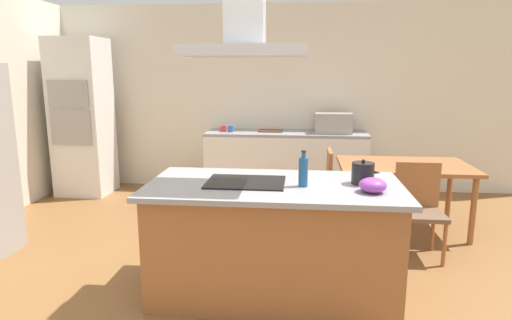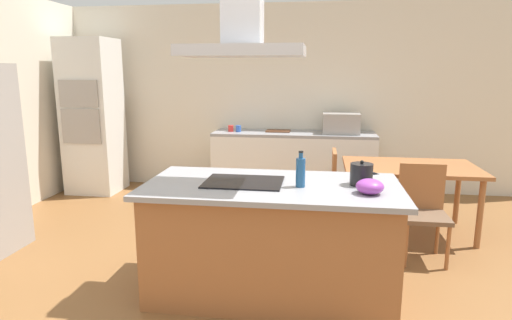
{
  "view_description": "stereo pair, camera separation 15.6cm",
  "coord_description": "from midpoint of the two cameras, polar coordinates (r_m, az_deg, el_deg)",
  "views": [
    {
      "loc": [
        0.2,
        -3.23,
        1.75
      ],
      "look_at": [
        -0.18,
        0.4,
        1.0
      ],
      "focal_mm": 30.53,
      "sensor_mm": 36.0,
      "label": 1
    },
    {
      "loc": [
        0.35,
        -3.21,
        1.75
      ],
      "look_at": [
        -0.18,
        0.4,
        1.0
      ],
      "focal_mm": 30.53,
      "sensor_mm": 36.0,
      "label": 2
    }
  ],
  "objects": [
    {
      "name": "ground",
      "position": [
        5.04,
        4.83,
        -8.74
      ],
      "size": [
        16.0,
        16.0,
        0.0
      ],
      "primitive_type": "plane",
      "color": "brown"
    },
    {
      "name": "wall_back",
      "position": [
        6.49,
        6.04,
        8.01
      ],
      "size": [
        7.2,
        0.1,
        2.7
      ],
      "primitive_type": "cube",
      "color": "beige",
      "rests_on": "ground"
    },
    {
      "name": "kitchen_island",
      "position": [
        3.48,
        3.35,
        -10.27
      ],
      "size": [
        1.95,
        0.98,
        0.9
      ],
      "color": "#995B33",
      "rests_on": "ground"
    },
    {
      "name": "cooktop",
      "position": [
        3.37,
        -0.31,
        -2.91
      ],
      "size": [
        0.6,
        0.44,
        0.01
      ],
      "primitive_type": "cube",
      "color": "black",
      "rests_on": "kitchen_island"
    },
    {
      "name": "tea_kettle",
      "position": [
        3.4,
        14.95,
        -1.83
      ],
      "size": [
        0.22,
        0.17,
        0.19
      ],
      "color": "black",
      "rests_on": "kitchen_island"
    },
    {
      "name": "olive_oil_bottle",
      "position": [
        3.25,
        7.23,
        -1.54
      ],
      "size": [
        0.07,
        0.07,
        0.27
      ],
      "color": "navy",
      "rests_on": "kitchen_island"
    },
    {
      "name": "mixing_bowl",
      "position": [
        3.18,
        16.06,
        -3.36
      ],
      "size": [
        0.19,
        0.19,
        0.11
      ],
      "primitive_type": "ellipsoid",
      "color": "purple",
      "rests_on": "kitchen_island"
    },
    {
      "name": "back_counter",
      "position": [
        6.24,
        5.62,
        -0.47
      ],
      "size": [
        2.27,
        0.62,
        0.9
      ],
      "color": "silver",
      "rests_on": "ground"
    },
    {
      "name": "countertop_microwave",
      "position": [
        6.15,
        11.81,
        4.74
      ],
      "size": [
        0.5,
        0.38,
        0.28
      ],
      "primitive_type": "cube",
      "color": "#9E9993",
      "rests_on": "back_counter"
    },
    {
      "name": "coffee_mug_red",
      "position": [
        6.22,
        -2.6,
        4.16
      ],
      "size": [
        0.08,
        0.08,
        0.09
      ],
      "primitive_type": "cylinder",
      "color": "red",
      "rests_on": "back_counter"
    },
    {
      "name": "coffee_mug_blue",
      "position": [
        6.19,
        -1.6,
        4.13
      ],
      "size": [
        0.08,
        0.08,
        0.09
      ],
      "primitive_type": "cylinder",
      "color": "#2D56B2",
      "rests_on": "back_counter"
    },
    {
      "name": "cutting_board",
      "position": [
        6.23,
        3.64,
        3.82
      ],
      "size": [
        0.34,
        0.24,
        0.02
      ],
      "primitive_type": "cube",
      "color": "#59331E",
      "rests_on": "back_counter"
    },
    {
      "name": "wall_oven_stack",
      "position": [
        6.7,
        -19.99,
        5.36
      ],
      "size": [
        0.7,
        0.66,
        2.2
      ],
      "color": "silver",
      "rests_on": "ground"
    },
    {
      "name": "dining_table",
      "position": [
        5.01,
        20.37,
        -1.62
      ],
      "size": [
        1.4,
        0.9,
        0.75
      ],
      "color": "#995B33",
      "rests_on": "ground"
    },
    {
      "name": "chair_facing_island",
      "position": [
        4.42,
        21.96,
        -5.57
      ],
      "size": [
        0.42,
        0.42,
        0.89
      ],
      "color": "brown",
      "rests_on": "ground"
    },
    {
      "name": "chair_at_left_end",
      "position": [
        4.94,
        9.78,
        -3.14
      ],
      "size": [
        0.42,
        0.42,
        0.89
      ],
      "color": "brown",
      "rests_on": "ground"
    },
    {
      "name": "range_hood",
      "position": [
        3.28,
        -0.33,
        17.77
      ],
      "size": [
        0.9,
        0.55,
        0.78
      ],
      "color": "#ADADB2"
    }
  ]
}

